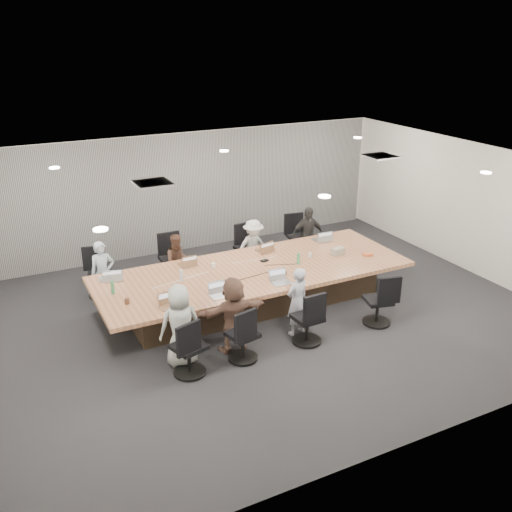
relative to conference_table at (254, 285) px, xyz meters
name	(u,v)px	position (x,y,z in m)	size (l,w,h in m)	color
floor	(266,315)	(0.00, -0.50, -0.40)	(10.00, 8.00, 0.00)	#27282C
ceiling	(267,168)	(0.00, -0.50, 2.40)	(10.00, 8.00, 0.00)	white
wall_back	(188,192)	(0.00, 3.50, 1.00)	(10.00, 2.80, 0.00)	silver
wall_front	(419,351)	(0.00, -4.50, 1.00)	(10.00, 2.80, 0.00)	silver
wall_right	(472,208)	(5.00, -0.50, 1.00)	(8.00, 2.80, 0.00)	silver
curtain	(189,192)	(0.00, 3.42, 1.00)	(9.80, 0.04, 2.80)	gray
conference_table	(254,285)	(0.00, 0.00, 0.00)	(6.00, 2.20, 0.74)	#392A1D
chair_0	(100,278)	(-2.57, 1.70, 0.00)	(0.54, 0.54, 0.79)	black
chair_1	(173,263)	(-1.05, 1.70, 0.04)	(0.59, 0.59, 0.88)	black
chair_2	(246,252)	(0.66, 1.70, -0.01)	(0.52, 0.52, 0.77)	black
chair_3	(299,240)	(2.02, 1.70, 0.02)	(0.57, 0.57, 0.85)	black
chair_4	(189,351)	(-1.96, -1.70, 0.00)	(0.54, 0.54, 0.80)	black
chair_5	(243,339)	(-1.04, -1.70, -0.02)	(0.51, 0.51, 0.76)	black
chair_6	(307,322)	(0.17, -1.70, -0.01)	(0.53, 0.53, 0.79)	black
chair_7	(378,304)	(1.65, -1.70, -0.01)	(0.53, 0.53, 0.79)	black
person_0	(103,273)	(-2.57, 1.35, 0.23)	(0.46, 0.30, 1.27)	#A1B6C8
laptop_0	(109,278)	(-2.57, 0.80, 0.35)	(0.36, 0.25, 0.02)	#B2B2B7
person_1	(178,262)	(-1.05, 1.35, 0.19)	(0.57, 0.44, 1.17)	#513629
laptop_1	(187,264)	(-1.05, 0.80, 0.35)	(0.30, 0.21, 0.02)	#8C6647
person_2	(253,247)	(0.66, 1.35, 0.21)	(0.79, 0.46, 1.23)	silver
laptop_2	(265,250)	(0.66, 0.80, 0.35)	(0.35, 0.24, 0.02)	#8C6647
person_3	(307,235)	(2.02, 1.35, 0.26)	(0.78, 0.32, 1.32)	#2B2B2C
laptop_3	(321,239)	(2.02, 0.80, 0.35)	(0.35, 0.24, 0.02)	#B2B2B7
person_4	(180,325)	(-1.96, -1.35, 0.28)	(0.67, 0.43, 1.36)	#ACB0AB
laptop_4	(169,307)	(-1.96, -0.80, 0.35)	(0.30, 0.21, 0.02)	#8C6647
person_5	(233,315)	(-1.04, -1.35, 0.25)	(1.21, 0.39, 1.31)	brown
laptop_5	(220,296)	(-1.04, -0.80, 0.35)	(0.32, 0.22, 0.02)	#B2B2B7
person_6	(297,301)	(0.17, -1.35, 0.22)	(0.46, 0.30, 1.25)	#9D9EAE
laptop_6	(282,283)	(0.17, -0.80, 0.35)	(0.34, 0.23, 0.02)	#B2B2B7
bottle_green_left	(113,288)	(-2.65, 0.14, 0.45)	(0.06, 0.06, 0.23)	#3E905B
bottle_green_right	(298,259)	(0.90, -0.15, 0.45)	(0.06, 0.06, 0.22)	#3E905B
bottle_clear	(181,275)	(-1.42, 0.10, 0.45)	(0.07, 0.07, 0.23)	silver
cup_white_far	(213,265)	(-0.66, 0.41, 0.39)	(0.08, 0.08, 0.10)	white
cup_white_near	(310,255)	(1.28, 0.04, 0.38)	(0.07, 0.07, 0.09)	white
mug_brown	(127,301)	(-2.53, -0.35, 0.39)	(0.08, 0.08, 0.10)	brown
mic_left	(223,289)	(-0.88, -0.58, 0.35)	(0.13, 0.09, 0.03)	black
mic_right	(264,260)	(0.37, 0.27, 0.35)	(0.14, 0.09, 0.03)	black
stapler	(282,273)	(0.35, -0.48, 0.37)	(0.17, 0.04, 0.06)	black
canvas_bag	(338,251)	(1.87, -0.08, 0.41)	(0.26, 0.16, 0.14)	#A19782
snack_packet	(367,254)	(2.38, -0.39, 0.36)	(0.19, 0.12, 0.04)	#CD572A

